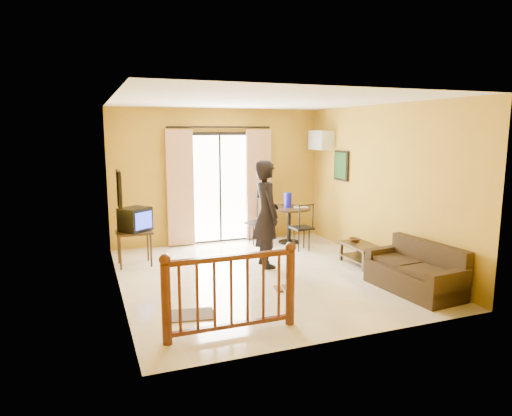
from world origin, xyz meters
name	(u,v)px	position (x,y,z in m)	size (l,w,h in m)	color
ground	(263,275)	(0.00, 0.00, 0.00)	(5.00, 5.00, 0.00)	beige
room_shell	(263,172)	(0.00, 0.00, 1.70)	(5.00, 5.00, 5.00)	white
balcony_door	(220,187)	(0.00, 2.43, 1.19)	(2.25, 0.14, 2.46)	black
tv_table	(134,235)	(-1.90, 1.34, 0.54)	(0.62, 0.51, 0.62)	black
television	(135,219)	(-1.87, 1.34, 0.82)	(0.62, 0.61, 0.41)	black
picture_left	(119,189)	(-2.22, -0.20, 1.55)	(0.05, 0.42, 0.52)	black
dining_table	(289,215)	(1.33, 1.87, 0.60)	(0.91, 0.91, 0.76)	black
water_jug	(288,200)	(1.32, 1.91, 0.91)	(0.16, 0.16, 0.30)	#1615C9
serving_tray	(301,207)	(1.55, 1.77, 0.77)	(0.28, 0.18, 0.02)	beige
dining_chairs	(278,247)	(0.98, 1.62, 0.00)	(1.13, 1.27, 0.95)	black
air_conditioner	(321,140)	(2.09, 1.95, 2.15)	(0.31, 0.60, 0.40)	white
botanical_print	(341,166)	(2.22, 1.30, 1.65)	(0.05, 0.50, 0.60)	black
coffee_table	(361,251)	(1.85, -0.05, 0.24)	(0.45, 0.82, 0.37)	black
bowl	(355,240)	(1.85, 0.17, 0.40)	(0.20, 0.20, 0.06)	#51341B
sofa	(416,273)	(1.85, -1.49, 0.27)	(0.82, 1.58, 0.73)	#302212
standing_person	(266,214)	(0.24, 0.46, 0.93)	(0.68, 0.44, 1.86)	black
stair_balustrade	(231,287)	(-1.15, -1.90, 0.56)	(1.63, 0.13, 1.04)	#471E0F
doormat	(191,315)	(-1.49, -1.22, 0.01)	(0.60, 0.40, 0.02)	#594E47
sandals	(283,288)	(0.03, -0.74, 0.01)	(0.28, 0.26, 0.03)	#51341B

